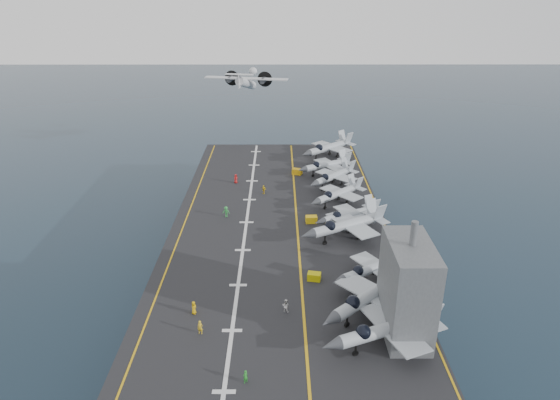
{
  "coord_description": "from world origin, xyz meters",
  "views": [
    {
      "loc": [
        -0.19,
        -79.72,
        50.03
      ],
      "look_at": [
        0.0,
        4.0,
        13.0
      ],
      "focal_mm": 32.0,
      "sensor_mm": 36.0,
      "label": 1
    }
  ],
  "objects_px": {
    "island_superstructure": "(408,279)",
    "fighter_jet_0": "(388,328)",
    "transport_plane": "(246,83)",
    "tow_cart_a": "(314,277)"
  },
  "relations": [
    {
      "from": "island_superstructure",
      "to": "fighter_jet_0",
      "type": "bearing_deg",
      "value": -131.65
    },
    {
      "from": "fighter_jet_0",
      "to": "tow_cart_a",
      "type": "xyz_separation_m",
      "value": [
        -7.61,
        14.2,
        -2.06
      ]
    },
    {
      "from": "island_superstructure",
      "to": "fighter_jet_0",
      "type": "relative_size",
      "value": 0.84
    },
    {
      "from": "island_superstructure",
      "to": "fighter_jet_0",
      "type": "height_order",
      "value": "island_superstructure"
    },
    {
      "from": "fighter_jet_0",
      "to": "island_superstructure",
      "type": "bearing_deg",
      "value": 48.35
    },
    {
      "from": "island_superstructure",
      "to": "transport_plane",
      "type": "distance_m",
      "value": 95.19
    },
    {
      "from": "tow_cart_a",
      "to": "fighter_jet_0",
      "type": "bearing_deg",
      "value": -61.81
    },
    {
      "from": "fighter_jet_0",
      "to": "transport_plane",
      "type": "height_order",
      "value": "transport_plane"
    },
    {
      "from": "island_superstructure",
      "to": "transport_plane",
      "type": "bearing_deg",
      "value": 104.88
    },
    {
      "from": "fighter_jet_0",
      "to": "transport_plane",
      "type": "relative_size",
      "value": 0.68
    }
  ]
}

